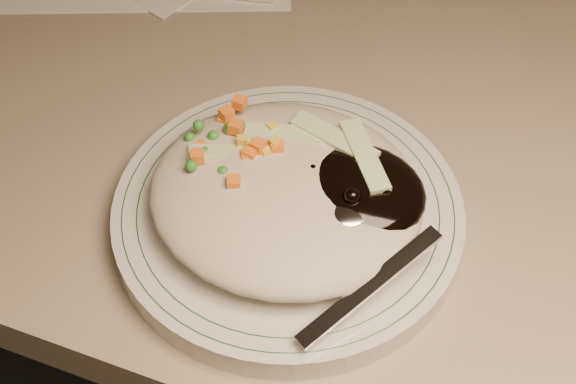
% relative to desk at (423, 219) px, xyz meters
% --- Properties ---
extents(desk, '(1.40, 0.70, 0.74)m').
position_rel_desk_xyz_m(desk, '(0.00, 0.00, 0.00)').
color(desk, gray).
rests_on(desk, ground).
extents(plate, '(0.25, 0.25, 0.02)m').
position_rel_desk_xyz_m(plate, '(-0.08, -0.20, 0.21)').
color(plate, silver).
rests_on(plate, desk).
extents(plate_rim, '(0.24, 0.24, 0.00)m').
position_rel_desk_xyz_m(plate_rim, '(-0.08, -0.20, 0.22)').
color(plate_rim, '#144723').
rests_on(plate_rim, plate).
extents(meal, '(0.21, 0.19, 0.05)m').
position_rel_desk_xyz_m(meal, '(-0.07, -0.20, 0.24)').
color(meal, '#C1B59C').
rests_on(meal, plate).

